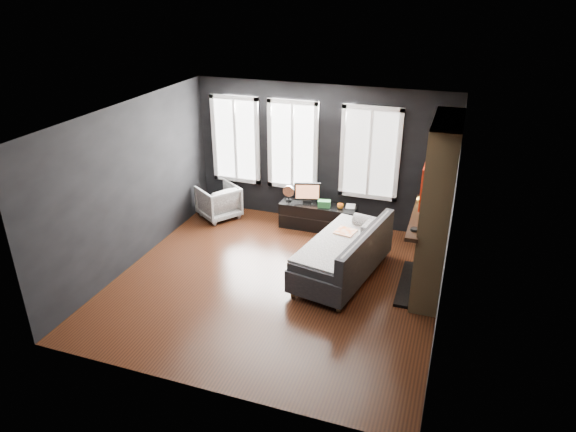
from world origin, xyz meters
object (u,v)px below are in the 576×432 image
(sofa, at_px, (343,251))
(armchair, at_px, (219,200))
(monitor, at_px, (307,191))
(mug, at_px, (340,206))
(media_console, at_px, (318,216))
(mantel_vase, at_px, (422,199))
(book, at_px, (346,201))

(sofa, relative_size, armchair, 2.82)
(monitor, xyz_separation_m, mug, (0.67, -0.07, -0.17))
(armchair, xyz_separation_m, mug, (2.48, 0.10, 0.19))
(media_console, bearing_deg, sofa, -61.28)
(media_console, relative_size, mantel_vase, 8.35)
(mug, xyz_separation_m, book, (0.08, 0.12, 0.06))
(armchair, distance_m, media_console, 2.05)
(armchair, height_order, mantel_vase, mantel_vase)
(armchair, relative_size, monitor, 1.44)
(media_console, height_order, monitor, monitor)
(sofa, distance_m, monitor, 1.93)
(mug, bearing_deg, book, 56.89)
(mug, distance_m, book, 0.16)
(sofa, height_order, mantel_vase, mantel_vase)
(sofa, distance_m, mantel_vase, 1.49)
(armchair, xyz_separation_m, monitor, (1.81, 0.17, 0.36))
(media_console, bearing_deg, armchair, -175.79)
(mantel_vase, bearing_deg, media_console, 151.79)
(monitor, height_order, book, monitor)
(book, bearing_deg, media_console, -171.61)
(sofa, relative_size, media_console, 1.43)
(sofa, relative_size, book, 8.83)
(sofa, bearing_deg, book, 112.75)
(media_console, xyz_separation_m, mantel_vase, (1.96, -1.05, 1.06))
(media_console, height_order, mantel_vase, mantel_vase)
(mantel_vase, bearing_deg, sofa, -155.68)
(media_console, xyz_separation_m, book, (0.52, 0.08, 0.37))
(mantel_vase, bearing_deg, armchair, 167.32)
(armchair, height_order, mug, armchair)
(monitor, xyz_separation_m, book, (0.75, 0.05, -0.11))
(book, height_order, mantel_vase, mantel_vase)
(sofa, height_order, mug, sofa)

